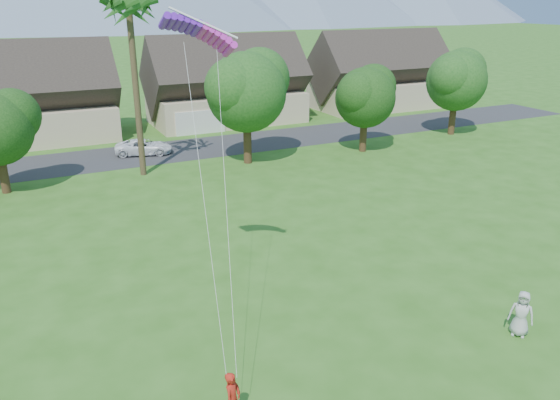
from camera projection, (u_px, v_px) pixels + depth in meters
street at (153, 153)px, 45.06m from camera, size 90.00×7.00×0.01m
kite_flyer at (233, 399)px, 15.99m from camera, size 0.77×0.76×1.79m
watcher at (521, 314)px, 20.33m from camera, size 0.99×1.06×1.82m
parked_car at (144, 147)px, 44.56m from camera, size 4.93×3.30×1.26m
houses_row at (132, 95)px, 51.67m from camera, size 72.75×8.19×8.86m
tree_row at (152, 108)px, 37.78m from camera, size 62.27×6.67×8.45m
fan_palm at (128, 2)px, 35.53m from camera, size 3.00×3.00×13.80m
parafoil_kite at (200, 30)px, 19.13m from camera, size 2.81×1.24×0.50m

